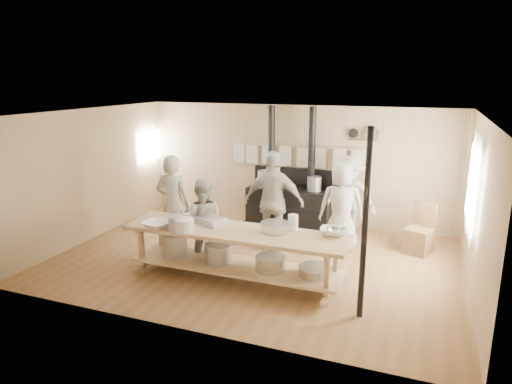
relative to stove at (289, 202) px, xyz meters
The scene contains 24 objects.
ground 2.18m from the stove, 89.82° to the right, with size 7.00×7.00×0.00m, color brown.
room_shell 2.39m from the stove, 89.82° to the right, with size 7.00×7.00×7.00m.
window_right 3.92m from the stove, 23.58° to the right, with size 0.09×1.50×1.65m.
left_opening 3.61m from the stove, behind, with size 0.00×0.90×0.90m.
stove is the anchor object (origin of this frame).
towel_rail 1.07m from the stove, 88.68° to the left, with size 3.00×0.04×0.47m.
back_wall_shelf 2.11m from the stove, 12.13° to the left, with size 0.63×0.14×0.32m.
prep_table 3.02m from the stove, 90.04° to the right, with size 3.60×0.90×0.85m.
support_post 4.11m from the stove, 59.33° to the right, with size 0.08×0.08×2.60m, color black.
cook_far_left 2.78m from the stove, 123.75° to the right, with size 0.67×0.44×1.84m, color #A29B8F.
cook_left 2.73m from the stove, 106.68° to the right, with size 0.74×0.58×1.53m, color #A29B8F.
cook_center 1.72m from the stove, 38.44° to the right, with size 0.83×0.54×1.69m, color #A29B8F.
cook_right 1.66m from the stove, 83.68° to the right, with size 1.12×0.46×1.90m, color #A29B8F.
cook_by_window 1.39m from the stove, 10.86° to the right, with size 1.08×0.62×1.67m, color #A29B8F.
chair 2.82m from the stove, 14.67° to the right, with size 0.57×0.57×0.94m.
bowl_white_a 3.57m from the stove, 109.64° to the right, with size 0.44×0.44×0.11m, color white.
bowl_steel_a 2.89m from the stove, 110.12° to the right, with size 0.31×0.31×0.10m, color silver.
bowl_white_b 3.10m from the stove, 60.84° to the right, with size 0.41×0.41×0.10m, color white.
bowl_steel_b 3.13m from the stove, 59.92° to the right, with size 0.32×0.32×0.10m, color silver.
roasting_pan 2.93m from the stove, 99.87° to the right, with size 0.48×0.32×0.11m, color #B2B2B7.
mixing_bowl_large 2.95m from the stove, 77.80° to the right, with size 0.45×0.45×0.14m, color silver.
bucket_galv 3.48m from the stove, 104.34° to the right, with size 0.25×0.25×0.23m, color gray.
deep_bowl_enamel 3.45m from the stove, 101.98° to the right, with size 0.32×0.32×0.20m, color white.
pitcher 2.86m from the stove, 72.25° to the right, with size 0.16×0.16×0.25m, color white.
Camera 1 is at (2.73, -7.13, 3.19)m, focal length 32.00 mm.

